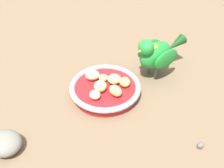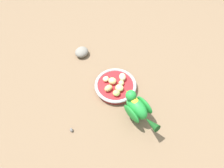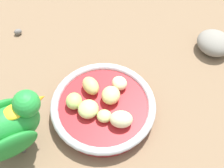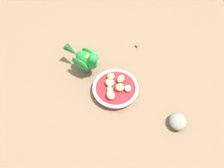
# 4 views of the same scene
# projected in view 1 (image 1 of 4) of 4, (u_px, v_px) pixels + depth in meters

# --- Properties ---
(ground_plane) EXTENTS (4.00, 4.00, 0.00)m
(ground_plane) POSITION_uv_depth(u_px,v_px,m) (111.00, 85.00, 0.69)
(ground_plane) COLOR #7A6047
(feeding_bowl) EXTENTS (0.19, 0.19, 0.03)m
(feeding_bowl) POSITION_uv_depth(u_px,v_px,m) (105.00, 89.00, 0.65)
(feeding_bowl) COLOR #AD1E23
(feeding_bowl) RESTS_ON ground_plane
(apple_piece_0) EXTENTS (0.04, 0.04, 0.03)m
(apple_piece_0) POSITION_uv_depth(u_px,v_px,m) (116.00, 91.00, 0.62)
(apple_piece_0) COLOR tan
(apple_piece_0) RESTS_ON feeding_bowl
(apple_piece_1) EXTENTS (0.05, 0.05, 0.03)m
(apple_piece_1) POSITION_uv_depth(u_px,v_px,m) (100.00, 86.00, 0.63)
(apple_piece_1) COLOR #E5C67F
(apple_piece_1) RESTS_ON feeding_bowl
(apple_piece_2) EXTENTS (0.04, 0.04, 0.02)m
(apple_piece_2) POSITION_uv_depth(u_px,v_px,m) (95.00, 95.00, 0.61)
(apple_piece_2) COLOR beige
(apple_piece_2) RESTS_ON feeding_bowl
(apple_piece_3) EXTENTS (0.03, 0.03, 0.02)m
(apple_piece_3) POSITION_uv_depth(u_px,v_px,m) (104.00, 78.00, 0.66)
(apple_piece_3) COLOR #C6D17A
(apple_piece_3) RESTS_ON feeding_bowl
(apple_piece_4) EXTENTS (0.04, 0.05, 0.03)m
(apple_piece_4) POSITION_uv_depth(u_px,v_px,m) (93.00, 75.00, 0.66)
(apple_piece_4) COLOR beige
(apple_piece_4) RESTS_ON feeding_bowl
(apple_piece_5) EXTENTS (0.05, 0.05, 0.02)m
(apple_piece_5) POSITION_uv_depth(u_px,v_px,m) (114.00, 79.00, 0.65)
(apple_piece_5) COLOR #C6D17A
(apple_piece_5) RESTS_ON feeding_bowl
(apple_piece_6) EXTENTS (0.04, 0.04, 0.03)m
(apple_piece_6) POSITION_uv_depth(u_px,v_px,m) (125.00, 82.00, 0.64)
(apple_piece_6) COLOR #B2CC66
(apple_piece_6) RESTS_ON feeding_bowl
(parrot) EXTENTS (0.10, 0.19, 0.13)m
(parrot) POSITION_uv_depth(u_px,v_px,m) (156.00, 53.00, 0.68)
(parrot) COLOR #59544C
(parrot) RESTS_ON ground_plane
(rock_large) EXTENTS (0.10, 0.10, 0.04)m
(rock_large) POSITION_uv_depth(u_px,v_px,m) (5.00, 143.00, 0.52)
(rock_large) COLOR gray
(rock_large) RESTS_ON ground_plane
(pebble_0) EXTENTS (0.01, 0.02, 0.01)m
(pebble_0) POSITION_uv_depth(u_px,v_px,m) (201.00, 145.00, 0.53)
(pebble_0) COLOR slate
(pebble_0) RESTS_ON ground_plane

